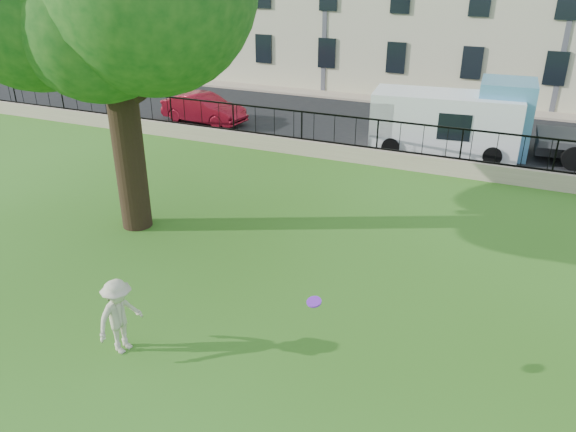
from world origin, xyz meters
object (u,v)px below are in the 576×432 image
at_px(man, 120,316).
at_px(red_sedan, 204,109).
at_px(white_van, 444,123).
at_px(blue_truck, 572,123).
at_px(frisbee, 314,302).

distance_m(man, red_sedan, 16.64).
xyz_separation_m(man, white_van, (3.67, 15.09, 0.37)).
bearing_deg(man, blue_truck, -16.12).
distance_m(man, blue_truck, 17.98).
relative_size(frisbee, red_sedan, 0.07).
bearing_deg(frisbee, white_van, 90.04).
height_order(red_sedan, blue_truck, blue_truck).
height_order(man, white_van, white_van).
distance_m(frisbee, red_sedan, 17.87).
bearing_deg(white_van, red_sedan, 174.18).
height_order(man, frisbee, frisbee).
bearing_deg(frisbee, man, -166.80).
bearing_deg(red_sedan, frisbee, -136.24).
xyz_separation_m(frisbee, white_van, (-0.01, 14.23, -0.41)).
xyz_separation_m(red_sedan, blue_truck, (15.38, 1.00, 0.76)).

